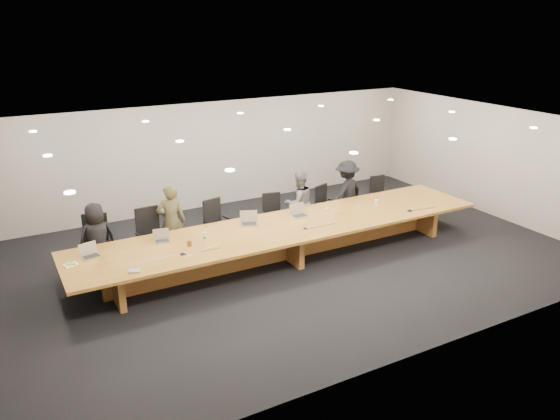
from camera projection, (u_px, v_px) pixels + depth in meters
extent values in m
plane|color=black|center=(287.00, 258.00, 11.62)|extent=(12.00, 12.00, 0.00)
cube|color=silver|center=(213.00, 155.00, 14.45)|extent=(12.00, 0.02, 2.80)
cube|color=#8C5C1E|center=(287.00, 227.00, 11.38)|extent=(9.00, 1.80, 0.06)
cube|color=brown|center=(287.00, 243.00, 11.50)|extent=(7.65, 0.15, 0.69)
cube|color=brown|center=(114.00, 281.00, 9.87)|extent=(0.12, 1.26, 0.69)
cube|color=brown|center=(287.00, 243.00, 11.50)|extent=(0.12, 1.26, 0.69)
cube|color=brown|center=(417.00, 215.00, 13.13)|extent=(0.12, 1.26, 0.69)
imported|color=black|center=(97.00, 239.00, 10.68)|extent=(0.76, 0.53, 1.48)
imported|color=#3F3A22|center=(172.00, 222.00, 11.38)|extent=(0.68, 0.54, 1.64)
imported|color=#555557|center=(299.00, 203.00, 12.76)|extent=(0.74, 0.58, 1.50)
imported|color=black|center=(347.00, 192.00, 13.34)|extent=(1.17, 0.88, 1.60)
cylinder|color=silver|center=(205.00, 237.00, 10.49)|extent=(0.07, 0.07, 0.20)
cylinder|color=brown|center=(189.00, 243.00, 10.33)|extent=(0.11, 0.11, 0.11)
cone|color=white|center=(326.00, 210.00, 12.17)|extent=(0.09, 0.09, 0.08)
cone|color=silver|center=(377.00, 202.00, 12.65)|extent=(0.09, 0.09, 0.10)
cube|color=white|center=(71.00, 265.00, 9.55)|extent=(0.27, 0.24, 0.01)
cube|color=#66C233|center=(71.00, 264.00, 9.55)|extent=(0.18, 0.13, 0.03)
cube|color=#B7B7BC|center=(134.00, 271.00, 9.31)|extent=(0.24, 0.21, 0.03)
cone|color=black|center=(183.00, 254.00, 9.99)|extent=(0.13, 0.13, 0.03)
cone|color=black|center=(305.00, 228.00, 11.19)|extent=(0.14, 0.14, 0.03)
cone|color=black|center=(410.00, 210.00, 12.21)|extent=(0.14, 0.14, 0.03)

